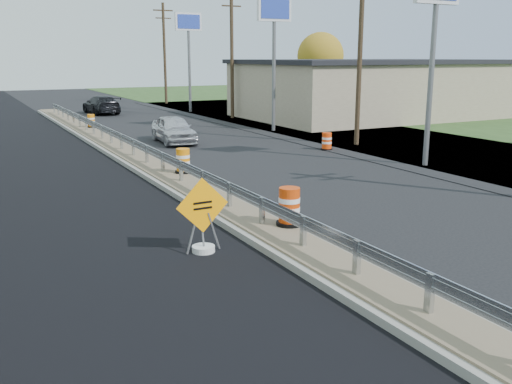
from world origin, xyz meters
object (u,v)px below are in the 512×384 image
barrel_median_near (289,207)px  car_silver (174,129)px  car_dark_far (101,105)px  barrel_median_far (91,121)px  caution_sign (203,234)px  barrel_median_mid (183,161)px  barrel_shoulder_near (327,142)px

barrel_median_near → car_silver: car_silver is taller
barrel_median_near → car_dark_far: bearing=84.9°
barrel_median_near → barrel_median_far: (0.00, 23.67, -0.09)m
caution_sign → barrel_median_mid: size_ratio=1.96×
caution_sign → barrel_median_mid: caution_sign is taller
barrel_median_far → barrel_median_mid: bearing=-90.0°
barrel_shoulder_near → car_dark_far: 24.22m
barrel_median_mid → barrel_shoulder_near: (8.65, 3.12, -0.26)m
barrel_median_near → car_silver: bearing=80.4°
car_silver → car_dark_far: (0.26, 17.78, -0.00)m
barrel_shoulder_near → barrel_median_far: bearing=124.0°
caution_sign → barrel_median_near: (2.53, 0.32, 0.25)m
barrel_shoulder_near → car_silver: (-5.82, 5.80, 0.31)m
barrel_median_mid → car_dark_far: bearing=83.4°
car_silver → car_dark_far: 17.78m
car_silver → car_dark_far: size_ratio=0.85×
barrel_median_mid → barrel_median_far: barrel_median_mid is taller
barrel_median_far → caution_sign: bearing=-96.0°
barrel_median_far → car_silver: car_silver is taller
barrel_median_far → car_silver: 7.60m
caution_sign → barrel_shoulder_near: 15.79m
barrel_median_near → car_dark_far: (3.09, 34.40, 0.02)m
caution_sign → car_silver: caution_sign is taller
caution_sign → barrel_median_mid: 8.42m
barrel_median_near → barrel_median_mid: barrel_median_near is taller
car_dark_far → barrel_shoulder_near: bearing=100.0°
barrel_shoulder_near → car_dark_far: car_dark_far is taller
barrel_median_mid → barrel_shoulder_near: size_ratio=1.07×
barrel_median_mid → barrel_median_far: size_ratio=1.15×
caution_sign → barrel_shoulder_near: caution_sign is taller
barrel_median_near → car_dark_far: 34.54m
car_dark_far → barrel_median_far: bearing=70.6°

